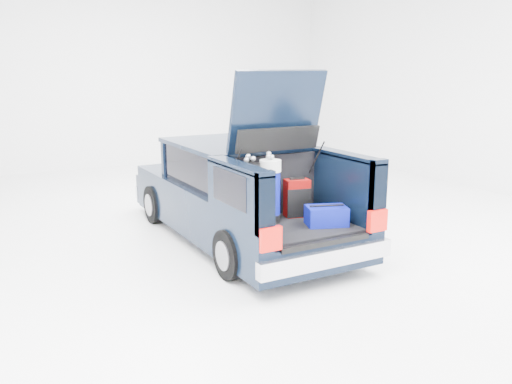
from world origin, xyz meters
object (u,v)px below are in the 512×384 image
blue_golf_bag (270,190)px  black_golf_bag (250,194)px  red_suitcase (297,198)px  blue_duffel (326,216)px  car (236,194)px

blue_golf_bag → black_golf_bag: bearing=172.6°
red_suitcase → blue_duffel: bearing=-67.4°
red_suitcase → black_golf_bag: (-0.74, -0.09, 0.15)m
blue_golf_bag → car: bearing=68.6°
red_suitcase → blue_golf_bag: blue_golf_bag is taller
car → black_golf_bag: car is taller
blue_duffel → red_suitcase: bearing=120.4°
car → red_suitcase: bearing=-79.1°
blue_golf_bag → blue_duffel: size_ratio=1.57×
car → blue_golf_bag: 1.38m
blue_golf_bag → blue_duffel: bearing=-53.5°
black_golf_bag → blue_golf_bag: size_ratio=0.98×
car → black_golf_bag: 1.48m
red_suitcase → blue_duffel: (0.10, -0.51, -0.13)m
car → black_golf_bag: size_ratio=5.33×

